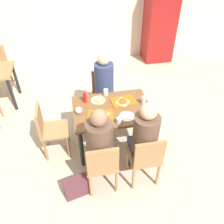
% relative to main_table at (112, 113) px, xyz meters
% --- Properties ---
extents(ground_plane, '(10.00, 10.00, 0.02)m').
position_rel_main_table_xyz_m(ground_plane, '(0.00, 0.00, -0.64)').
color(ground_plane, '#B7A893').
extents(back_wall, '(10.00, 0.10, 2.80)m').
position_rel_main_table_xyz_m(back_wall, '(0.00, 3.20, 0.77)').
color(back_wall, beige).
rests_on(back_wall, ground_plane).
extents(main_table, '(1.13, 0.83, 0.73)m').
position_rel_main_table_xyz_m(main_table, '(0.00, 0.00, 0.00)').
color(main_table, brown).
rests_on(main_table, ground_plane).
extents(chair_near_left, '(0.40, 0.40, 0.87)m').
position_rel_main_table_xyz_m(chair_near_left, '(-0.28, -0.80, -0.12)').
color(chair_near_left, '#9E7247').
rests_on(chair_near_left, ground_plane).
extents(chair_near_right, '(0.40, 0.40, 0.87)m').
position_rel_main_table_xyz_m(chair_near_right, '(0.28, -0.80, -0.12)').
color(chair_near_right, '#9E7247').
rests_on(chair_near_right, ground_plane).
extents(chair_far_side, '(0.40, 0.40, 0.87)m').
position_rel_main_table_xyz_m(chair_far_side, '(0.00, 0.80, -0.12)').
color(chair_far_side, '#9E7247').
rests_on(chair_far_side, ground_plane).
extents(chair_left_end, '(0.40, 0.40, 0.87)m').
position_rel_main_table_xyz_m(chair_left_end, '(-0.95, 0.00, -0.12)').
color(chair_left_end, '#9E7247').
rests_on(chair_left_end, ground_plane).
extents(person_in_red, '(0.32, 0.42, 1.28)m').
position_rel_main_table_xyz_m(person_in_red, '(-0.28, -0.66, 0.12)').
color(person_in_red, '#383842').
rests_on(person_in_red, ground_plane).
extents(person_in_brown_jacket, '(0.32, 0.42, 1.28)m').
position_rel_main_table_xyz_m(person_in_brown_jacket, '(0.28, -0.66, 0.12)').
color(person_in_brown_jacket, '#383842').
rests_on(person_in_brown_jacket, ground_plane).
extents(person_far_side, '(0.32, 0.42, 1.28)m').
position_rel_main_table_xyz_m(person_far_side, '(-0.00, 0.66, 0.12)').
color(person_far_side, '#383842').
rests_on(person_far_side, ground_plane).
extents(tray_red_near, '(0.39, 0.31, 0.02)m').
position_rel_main_table_xyz_m(tray_red_near, '(-0.20, -0.15, 0.10)').
color(tray_red_near, '#D85914').
rests_on(tray_red_near, main_table).
extents(tray_red_far, '(0.39, 0.30, 0.02)m').
position_rel_main_table_xyz_m(tray_red_far, '(0.20, 0.12, 0.10)').
color(tray_red_far, '#D85914').
rests_on(tray_red_far, main_table).
extents(paper_plate_center, '(0.22, 0.22, 0.01)m').
position_rel_main_table_xyz_m(paper_plate_center, '(-0.17, 0.23, 0.10)').
color(paper_plate_center, white).
rests_on(paper_plate_center, main_table).
extents(paper_plate_near_edge, '(0.22, 0.22, 0.01)m').
position_rel_main_table_xyz_m(paper_plate_near_edge, '(0.17, -0.23, 0.10)').
color(paper_plate_near_edge, white).
rests_on(paper_plate_near_edge, main_table).
extents(pizza_slice_a, '(0.21, 0.15, 0.02)m').
position_rel_main_table_xyz_m(pizza_slice_a, '(-0.17, -0.14, 0.12)').
color(pizza_slice_a, '#C68C47').
rests_on(pizza_slice_a, tray_red_near).
extents(pizza_slice_b, '(0.18, 0.21, 0.02)m').
position_rel_main_table_xyz_m(pizza_slice_b, '(0.18, 0.10, 0.12)').
color(pizza_slice_b, tan).
rests_on(pizza_slice_b, tray_red_far).
extents(pizza_slice_c, '(0.22, 0.24, 0.02)m').
position_rel_main_table_xyz_m(pizza_slice_c, '(-0.15, 0.23, 0.11)').
color(pizza_slice_c, '#C68C47').
rests_on(pizza_slice_c, paper_plate_center).
extents(plastic_cup_a, '(0.07, 0.07, 0.10)m').
position_rel_main_table_xyz_m(plastic_cup_a, '(-0.03, 0.35, 0.15)').
color(plastic_cup_a, white).
rests_on(plastic_cup_a, main_table).
extents(plastic_cup_b, '(0.07, 0.07, 0.10)m').
position_rel_main_table_xyz_m(plastic_cup_b, '(0.03, -0.35, 0.15)').
color(plastic_cup_b, white).
rests_on(plastic_cup_b, main_table).
extents(soda_can, '(0.07, 0.07, 0.12)m').
position_rel_main_table_xyz_m(soda_can, '(0.48, 0.02, 0.16)').
color(soda_can, '#B7BCC6').
rests_on(soda_can, main_table).
extents(condiment_bottle, '(0.06, 0.06, 0.16)m').
position_rel_main_table_xyz_m(condiment_bottle, '(-0.37, 0.23, 0.18)').
color(condiment_bottle, red).
rests_on(condiment_bottle, main_table).
extents(foil_bundle, '(0.10, 0.10, 0.10)m').
position_rel_main_table_xyz_m(foil_bundle, '(-0.48, -0.02, 0.15)').
color(foil_bundle, silver).
rests_on(foil_bundle, main_table).
extents(handbag, '(0.35, 0.23, 0.28)m').
position_rel_main_table_xyz_m(handbag, '(-0.63, -0.82, -0.49)').
color(handbag, '#592D38').
rests_on(handbag, ground_plane).
extents(drink_fridge, '(0.70, 0.60, 1.90)m').
position_rel_main_table_xyz_m(drink_fridge, '(1.76, 2.85, 0.32)').
color(drink_fridge, maroon).
rests_on(drink_fridge, ground_plane).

